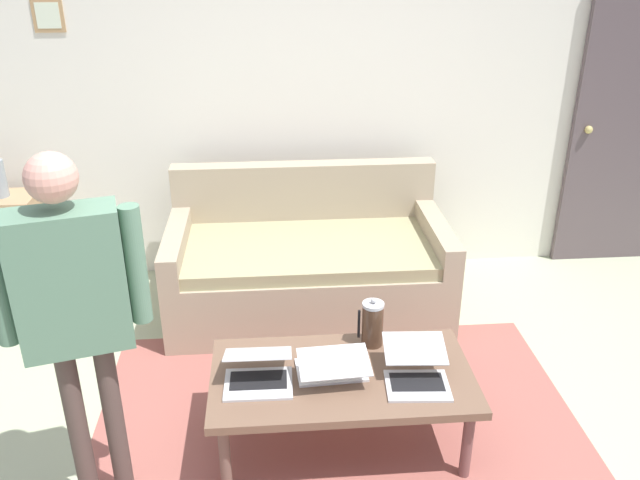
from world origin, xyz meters
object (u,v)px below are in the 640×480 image
couch (308,265)px  person_standing (73,298)px  laptop_center (332,367)px  side_shelf (12,245)px  laptop_left (416,372)px  laptop_right (258,373)px  coffee_table (342,381)px  french_press (372,324)px  interior_door (629,127)px

couch → person_standing: (0.98, 1.58, 0.71)m
laptop_center → person_standing: size_ratio=0.21×
couch → person_standing: person_standing is taller
laptop_center → side_shelf: size_ratio=0.48×
laptop_left → laptop_right: 0.72m
coffee_table → side_shelf: bearing=-39.1°
french_press → side_shelf: size_ratio=0.37×
laptop_right → coffee_table: bearing=-176.0°
laptop_center → interior_door: bearing=-140.7°
laptop_left → french_press: bearing=-63.2°
laptop_center → laptop_right: 0.34m
laptop_center → french_press: bearing=-133.0°
laptop_center → laptop_right: bearing=3.2°
laptop_right → side_shelf: side_shelf is taller
laptop_center → side_shelf: side_shelf is taller
couch → laptop_left: size_ratio=4.74×
side_shelf → laptop_right: bearing=134.5°
interior_door → french_press: size_ratio=7.83×
french_press → laptop_left: bearing=116.8°
person_standing → laptop_right: bearing=-160.3°
couch → side_shelf: size_ratio=2.47×
laptop_center → person_standing: 1.18m
laptop_left → laptop_center: laptop_left is taller
interior_door → person_standing: size_ratio=1.29×
laptop_right → side_shelf: size_ratio=0.44×
person_standing → side_shelf: bearing=-62.7°
couch → interior_door: bearing=-166.5°
coffee_table → laptop_left: (-0.33, 0.08, 0.09)m
laptop_right → side_shelf: bearing=-45.5°
french_press → person_standing: bearing=22.0°
laptop_left → person_standing: bearing=7.7°
couch → laptop_center: 1.33m
couch → laptop_right: size_ratio=5.62×
interior_door → couch: 2.49m
laptop_center → side_shelf: (2.00, -1.68, -0.10)m
side_shelf → laptop_center: bearing=140.1°
interior_door → side_shelf: bearing=2.7°
laptop_left → interior_door: bearing=-134.5°
laptop_right → side_shelf: (1.67, -1.69, -0.10)m
person_standing → interior_door: bearing=-147.1°
laptop_left → side_shelf: size_ratio=0.52×
laptop_left → french_press: 0.35m
laptop_center → french_press: (-0.22, -0.24, 0.07)m
laptop_right → laptop_left: bearing=175.8°
interior_door → laptop_center: bearing=39.3°
couch → coffee_table: (-0.08, 1.31, 0.06)m
french_press → interior_door: bearing=-141.6°
interior_door → person_standing: bearing=32.9°
laptop_right → laptop_center: bearing=-176.8°
interior_door → laptop_right: 3.29m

